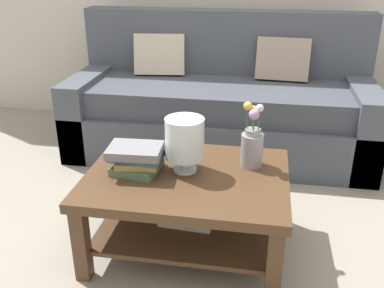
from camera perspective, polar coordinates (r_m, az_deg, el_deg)
name	(u,v)px	position (r m, az deg, el deg)	size (l,w,h in m)	color
ground_plane	(208,212)	(2.71, 2.18, -8.96)	(10.00, 10.00, 0.00)	gray
couch	(220,106)	(3.43, 3.76, 5.10)	(2.29, 0.90, 1.06)	#474C56
coffee_table	(187,195)	(2.25, -0.65, -6.77)	(1.02, 0.77, 0.45)	#4C331E
book_stack_main	(137,158)	(2.20, -7.32, -1.85)	(0.28, 0.24, 0.15)	#51704C
glass_hurricane_vase	(185,140)	(2.15, -0.97, 0.60)	(0.20, 0.20, 0.28)	silver
flower_pitcher	(252,144)	(2.25, 7.95, 0.01)	(0.12, 0.12, 0.35)	gray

